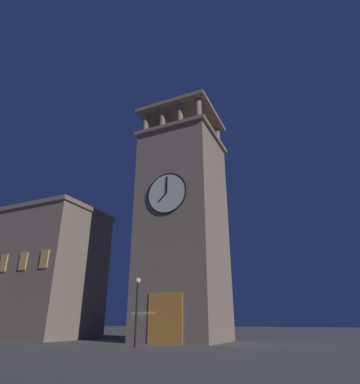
# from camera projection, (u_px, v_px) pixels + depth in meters

# --- Properties ---
(ground_plane) EXTENTS (200.00, 200.00, 0.00)m
(ground_plane) POSITION_uv_depth(u_px,v_px,m) (148.00, 343.00, 27.30)
(ground_plane) COLOR #56544F
(clocktower) EXTENTS (8.19, 8.13, 27.03)m
(clocktower) POSITION_uv_depth(u_px,v_px,m) (183.00, 226.00, 32.91)
(clocktower) COLOR gray
(clocktower) RESTS_ON ground_plane
(adjacent_wing_building) EXTENTS (20.88, 9.05, 14.15)m
(adjacent_wing_building) POSITION_uv_depth(u_px,v_px,m) (18.00, 274.00, 38.45)
(adjacent_wing_building) COLOR gray
(adjacent_wing_building) RESTS_ON ground_plane
(street_lamp) EXTENTS (0.44, 0.44, 4.86)m
(street_lamp) POSITION_uv_depth(u_px,v_px,m) (137.00, 297.00, 23.84)
(street_lamp) COLOR black
(street_lamp) RESTS_ON ground_plane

